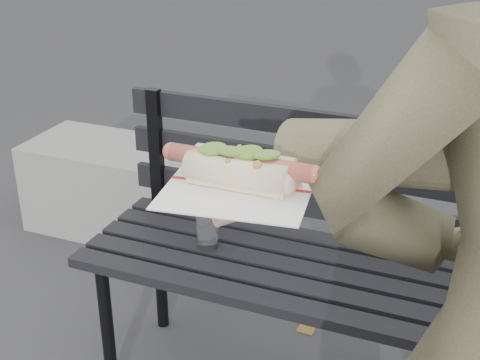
# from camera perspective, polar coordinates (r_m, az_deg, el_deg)

# --- Properties ---
(park_bench) EXTENTS (1.50, 0.44, 0.88)m
(park_bench) POSITION_cam_1_polar(r_m,az_deg,el_deg) (1.92, 8.84, -5.77)
(park_bench) COLOR black
(park_bench) RESTS_ON ground
(concrete_block) EXTENTS (1.20, 0.40, 0.40)m
(concrete_block) POSITION_cam_1_polar(r_m,az_deg,el_deg) (2.95, -6.98, -1.29)
(concrete_block) COLOR slate
(concrete_block) RESTS_ON ground
(held_hotdog) EXTENTS (0.63, 0.30, 0.20)m
(held_hotdog) POSITION_cam_1_polar(r_m,az_deg,el_deg) (0.87, 13.37, 1.41)
(held_hotdog) COLOR #45402E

